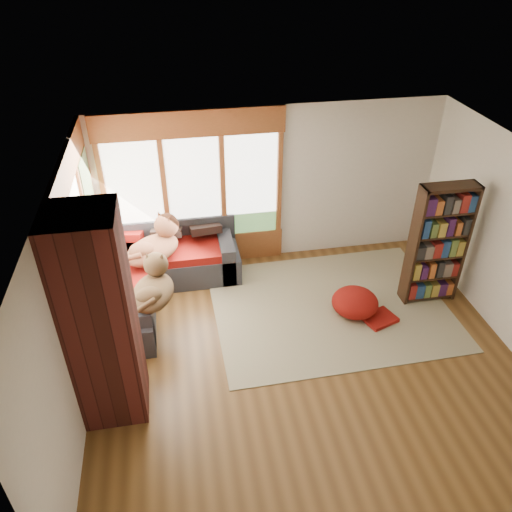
{
  "coord_description": "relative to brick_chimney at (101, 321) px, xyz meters",
  "views": [
    {
      "loc": [
        -1.49,
        -4.56,
        4.8
      ],
      "look_at": [
        -0.48,
        1.09,
        0.95
      ],
      "focal_mm": 35.0,
      "sensor_mm": 36.0,
      "label": 1
    }
  ],
  "objects": [
    {
      "name": "floor",
      "position": [
        2.4,
        0.35,
        -1.3
      ],
      "size": [
        5.5,
        5.5,
        0.0
      ],
      "primitive_type": "plane",
      "color": "#523416",
      "rests_on": "ground"
    },
    {
      "name": "ceiling",
      "position": [
        2.4,
        0.35,
        1.3
      ],
      "size": [
        5.5,
        5.5,
        0.0
      ],
      "primitive_type": "plane",
      "color": "white"
    },
    {
      "name": "wall_back",
      "position": [
        2.4,
        2.85,
        0.0
      ],
      "size": [
        5.5,
        0.04,
        2.6
      ],
      "primitive_type": "cube",
      "color": "silver",
      "rests_on": "ground"
    },
    {
      "name": "wall_front",
      "position": [
        2.4,
        -2.15,
        0.0
      ],
      "size": [
        5.5,
        0.04,
        2.6
      ],
      "primitive_type": "cube",
      "color": "silver",
      "rests_on": "ground"
    },
    {
      "name": "wall_left",
      "position": [
        -0.35,
        0.35,
        0.0
      ],
      "size": [
        0.04,
        5.0,
        2.6
      ],
      "primitive_type": "cube",
      "color": "silver",
      "rests_on": "ground"
    },
    {
      "name": "windows_back",
      "position": [
        1.2,
        2.82,
        0.05
      ],
      "size": [
        2.82,
        0.1,
        1.9
      ],
      "color": "brown",
      "rests_on": "wall_back"
    },
    {
      "name": "windows_left",
      "position": [
        -0.32,
        1.55,
        0.05
      ],
      "size": [
        0.1,
        2.62,
        1.9
      ],
      "color": "brown",
      "rests_on": "wall_left"
    },
    {
      "name": "roller_blind",
      "position": [
        -0.29,
        2.38,
        0.45
      ],
      "size": [
        0.03,
        0.72,
        0.9
      ],
      "primitive_type": "cube",
      "color": "#658052",
      "rests_on": "wall_left"
    },
    {
      "name": "brick_chimney",
      "position": [
        0.0,
        0.0,
        0.0
      ],
      "size": [
        0.7,
        0.7,
        2.6
      ],
      "primitive_type": "cube",
      "color": "#471914",
      "rests_on": "ground"
    },
    {
      "name": "sectional_sofa",
      "position": [
        0.45,
        2.05,
        -1.0
      ],
      "size": [
        2.2,
        2.2,
        0.8
      ],
      "rotation": [
        0.0,
        0.0,
        0.07
      ],
      "color": "#27282E",
      "rests_on": "ground"
    },
    {
      "name": "area_rug",
      "position": [
        3.03,
        1.29,
        -1.29
      ],
      "size": [
        3.49,
        2.69,
        0.01
      ],
      "primitive_type": "cube",
      "rotation": [
        0.0,
        0.0,
        0.02
      ],
      "color": "beige",
      "rests_on": "ground"
    },
    {
      "name": "bookshelf",
      "position": [
        4.54,
        1.26,
        -0.35
      ],
      "size": [
        0.81,
        0.27,
        1.89
      ],
      "color": "black",
      "rests_on": "ground"
    },
    {
      "name": "pouf",
      "position": [
        3.33,
        1.11,
        -1.1
      ],
      "size": [
        0.76,
        0.76,
        0.37
      ],
      "primitive_type": "ellipsoid",
      "rotation": [
        0.0,
        0.0,
        -0.12
      ],
      "color": "maroon",
      "rests_on": "area_rug"
    },
    {
      "name": "dog_tan",
      "position": [
        0.55,
        2.24,
        -0.5
      ],
      "size": [
        1.07,
        1.06,
        0.53
      ],
      "rotation": [
        0.0,
        0.0,
        0.77
      ],
      "color": "brown",
      "rests_on": "sectional_sofa"
    },
    {
      "name": "dog_brindle",
      "position": [
        0.5,
        1.23,
        -0.52
      ],
      "size": [
        0.71,
        0.96,
        0.48
      ],
      "rotation": [
        0.0,
        0.0,
        1.34
      ],
      "color": "#3B2817",
      "rests_on": "sectional_sofa"
    },
    {
      "name": "throw_pillows",
      "position": [
        0.48,
        2.2,
        -0.51
      ],
      "size": [
        1.98,
        1.68,
        0.45
      ],
      "color": "black",
      "rests_on": "sectional_sofa"
    }
  ]
}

